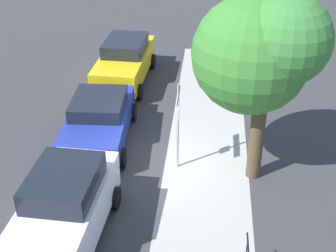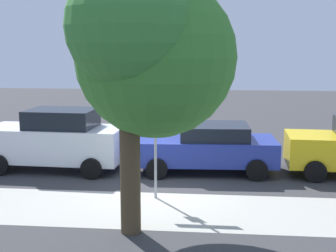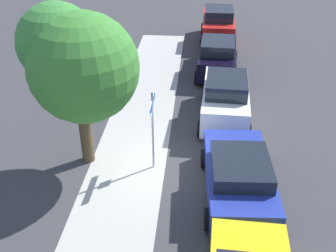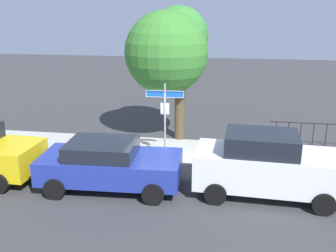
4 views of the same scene
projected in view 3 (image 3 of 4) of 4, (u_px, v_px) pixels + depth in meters
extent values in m
plane|color=#38383A|center=(165.00, 168.00, 14.19)|extent=(60.00, 60.00, 0.00)
cube|color=#AAA8A0|center=(136.00, 136.00, 15.99)|extent=(24.00, 2.60, 0.00)
cylinder|color=#9EA0A5|center=(153.00, 132.00, 13.54)|extent=(0.07, 0.07, 2.83)
cube|color=#144799|center=(152.00, 103.00, 13.01)|extent=(1.36, 0.02, 0.22)
cube|color=white|center=(152.00, 103.00, 13.01)|extent=(1.39, 0.02, 0.25)
cube|color=silver|center=(152.00, 119.00, 13.29)|extent=(0.32, 0.02, 0.42)
cylinder|color=#4B3D27|center=(85.00, 127.00, 13.95)|extent=(0.43, 0.43, 2.66)
sphere|color=#397F2E|center=(84.00, 68.00, 12.28)|extent=(3.35, 3.35, 3.35)
sphere|color=#2B792F|center=(78.00, 61.00, 12.19)|extent=(2.50, 2.50, 2.50)
sphere|color=#387F34|center=(58.00, 43.00, 12.36)|extent=(2.46, 2.46, 2.46)
cube|color=navy|center=(238.00, 177.00, 12.64)|extent=(4.41, 2.11, 0.74)
cube|color=black|center=(241.00, 166.00, 12.12)|extent=(2.15, 1.78, 0.45)
cylinder|color=black|center=(204.00, 158.00, 14.13)|extent=(0.65, 0.25, 0.64)
cylinder|color=black|center=(261.00, 160.00, 14.07)|extent=(0.65, 0.25, 0.64)
cylinder|color=black|center=(208.00, 219.00, 11.60)|extent=(0.65, 0.25, 0.64)
cylinder|color=black|center=(277.00, 221.00, 11.54)|extent=(0.65, 0.25, 0.64)
cube|color=white|center=(225.00, 100.00, 16.69)|extent=(4.42, 1.99, 1.06)
cube|color=black|center=(227.00, 85.00, 16.06)|extent=(2.16, 1.67, 0.58)
cylinder|color=black|center=(205.00, 95.00, 18.32)|extent=(0.65, 0.25, 0.64)
cylinder|color=black|center=(245.00, 97.00, 18.12)|extent=(0.65, 0.25, 0.64)
cylinder|color=black|center=(200.00, 129.00, 15.80)|extent=(0.65, 0.25, 0.64)
cylinder|color=black|center=(248.00, 132.00, 15.61)|extent=(0.65, 0.25, 0.64)
cube|color=black|center=(217.00, 58.00, 20.86)|extent=(4.45, 2.03, 0.94)
cube|color=black|center=(218.00, 46.00, 20.26)|extent=(2.17, 1.70, 0.53)
cylinder|color=black|center=(201.00, 55.00, 22.46)|extent=(0.65, 0.25, 0.64)
cylinder|color=black|center=(235.00, 57.00, 22.25)|extent=(0.65, 0.25, 0.64)
cylinder|color=black|center=(197.00, 77.00, 19.93)|extent=(0.65, 0.25, 0.64)
cylinder|color=black|center=(235.00, 79.00, 19.73)|extent=(0.65, 0.25, 0.64)
cube|color=red|center=(218.00, 27.00, 24.91)|extent=(4.38, 1.89, 1.14)
cube|color=black|center=(219.00, 13.00, 24.24)|extent=(2.11, 1.64, 0.61)
cylinder|color=black|center=(203.00, 28.00, 26.54)|extent=(0.64, 0.23, 0.64)
cylinder|color=black|center=(232.00, 29.00, 26.39)|extent=(0.64, 0.23, 0.64)
cylinder|color=black|center=(202.00, 44.00, 24.01)|extent=(0.64, 0.23, 0.64)
cylinder|color=black|center=(234.00, 45.00, 23.86)|extent=(0.64, 0.23, 0.64)
cylinder|color=black|center=(126.00, 69.00, 18.92)|extent=(3.88, 0.04, 0.04)
cylinder|color=black|center=(127.00, 88.00, 19.39)|extent=(3.88, 0.04, 0.04)
cylinder|color=black|center=(120.00, 96.00, 17.73)|extent=(0.03, 0.03, 1.05)
cylinder|color=black|center=(122.00, 91.00, 18.15)|extent=(0.03, 0.03, 1.05)
cylinder|color=black|center=(124.00, 87.00, 18.56)|extent=(0.03, 0.03, 1.05)
cylinder|color=black|center=(126.00, 82.00, 18.98)|extent=(0.03, 0.03, 1.05)
cylinder|color=black|center=(127.00, 78.00, 19.39)|extent=(0.03, 0.03, 1.05)
cylinder|color=black|center=(129.00, 74.00, 19.81)|extent=(0.03, 0.03, 1.05)
cylinder|color=black|center=(131.00, 70.00, 20.23)|extent=(0.03, 0.03, 1.05)
cylinder|color=black|center=(132.00, 66.00, 20.64)|extent=(0.03, 0.03, 1.05)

